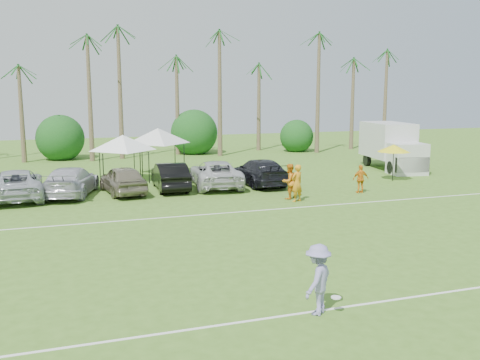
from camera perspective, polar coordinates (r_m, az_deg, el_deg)
name	(u,v)px	position (r m, az deg, el deg)	size (l,w,h in m)	color
ground	(350,345)	(13.24, 11.68, -16.88)	(120.00, 120.00, 0.00)	#457122
field_lines	(239,250)	(20.04, -0.06, -7.45)	(80.00, 12.10, 0.01)	white
palm_tree_3	(29,39)	(48.38, -21.58, 13.80)	(2.40, 2.40, 11.90)	brown
palm_tree_4	(81,72)	(48.24, -16.56, 11.00)	(2.40, 2.40, 8.90)	brown
palm_tree_5	(129,62)	(48.62, -11.79, 12.21)	(2.40, 2.40, 9.90)	brown
palm_tree_6	(174,53)	(49.34, -7.08, 13.29)	(2.40, 2.40, 10.90)	brown
palm_tree_7	(217,45)	(50.38, -2.51, 14.24)	(2.40, 2.40, 11.90)	brown
palm_tree_8	(267,74)	(51.86, 2.93, 11.24)	(2.40, 2.40, 8.90)	brown
palm_tree_9	(315,65)	(53.95, 7.98, 12.01)	(2.40, 2.40, 9.90)	brown
palm_tree_10	(360,57)	(56.41, 12.66, 12.64)	(2.40, 2.40, 10.90)	brown
palm_tree_11	(394,50)	(58.63, 16.12, 13.20)	(2.40, 2.40, 11.90)	brown
bush_tree_1	(60,138)	(49.32, -18.62, 4.24)	(4.00, 4.00, 4.00)	brown
bush_tree_2	(194,135)	(50.80, -4.93, 4.84)	(4.00, 4.00, 4.00)	brown
bush_tree_3	(291,132)	(54.08, 5.45, 5.11)	(4.00, 4.00, 4.00)	brown
sideline_player_a	(297,183)	(28.63, 6.10, -0.33)	(0.73, 0.48, 2.00)	orange
sideline_player_b	(289,181)	(29.31, 5.27, -0.15)	(0.94, 0.73, 1.94)	orange
sideline_player_c	(361,179)	(31.68, 12.75, 0.11)	(0.97, 0.40, 1.65)	orange
box_truck	(392,145)	(41.90, 15.91, 3.63)	(3.59, 7.06, 3.47)	silver
canopy_tent_left	(123,135)	(35.60, -12.41, 4.71)	(4.38, 4.38, 3.55)	black
canopy_tent_right	(158,128)	(38.54, -8.77, 5.49)	(4.69, 4.69, 3.80)	black
market_umbrella	(394,148)	(36.39, 16.09, 3.27)	(2.16, 2.16, 2.41)	black
frisbee_player	(318,279)	(14.40, 8.31, -10.46)	(1.39, 1.33, 1.90)	#8D87C0
parked_car_2	(16,184)	(31.62, -22.74, -0.43)	(2.71, 5.88, 1.63)	#B0B4BD
parked_car_3	(71,181)	(31.66, -17.59, -0.12)	(2.29, 5.63, 1.63)	silver
parked_car_4	(123,180)	(31.46, -12.40, 0.04)	(1.93, 4.79, 1.63)	#79725B
parked_car_5	(170,176)	(32.29, -7.47, 0.42)	(1.73, 4.96, 1.63)	black
parked_car_6	(216,174)	(32.96, -2.62, 0.67)	(2.71, 5.88, 1.63)	silver
parked_car_7	(260,172)	(33.70, 2.11, 0.87)	(2.29, 5.63, 1.63)	black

